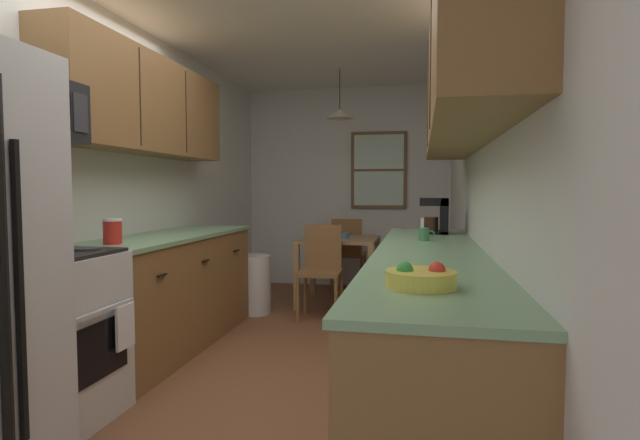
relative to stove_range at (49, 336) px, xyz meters
The scene contains 24 objects.
ground_plane 1.88m from the stove_range, 56.79° to the left, with size 12.00×12.00×0.00m, color brown.
wall_left 1.76m from the stove_range, 103.17° to the left, with size 0.10×9.00×2.55m, color silver.
wall_right 2.91m from the stove_range, 32.94° to the left, with size 0.10×9.00×2.55m, color silver.
wall_back 4.36m from the stove_range, 76.58° to the left, with size 4.40×0.10×2.55m, color silver.
ceiling_slab 2.79m from the stove_range, 56.79° to the left, with size 4.40×9.00×0.08m, color white.
stove_range is the anchor object (origin of this frame).
microwave_over_range 1.21m from the stove_range, behind, with size 0.39×0.58×0.33m.
counter_left 1.31m from the stove_range, 90.24° to the left, with size 0.64×2.01×0.90m.
upper_cabinets_left 1.90m from the stove_range, 96.62° to the left, with size 0.33×2.09×0.73m.
counter_right 2.10m from the stove_range, 18.14° to the left, with size 0.64×3.26×0.90m.
upper_cabinets_right 2.62m from the stove_range, 15.79° to the left, with size 0.33×2.94×0.75m.
dining_table 3.29m from the stove_range, 71.14° to the left, with size 0.83×0.85×0.72m.
dining_chair_near 2.66m from the stove_range, 68.27° to the left, with size 0.41×0.41×0.90m.
dining_chair_far 3.89m from the stove_range, 74.15° to the left, with size 0.40×0.40×0.90m.
pendant_light 3.65m from the stove_range, 71.14° to the left, with size 0.30×0.30×0.53m.
back_window 4.45m from the stove_range, 71.09° to the left, with size 0.70×0.05×0.97m.
trash_bin 2.51m from the stove_range, 83.25° to the left, with size 0.33×0.33×0.59m, color silver.
storage_canister 0.78m from the stove_range, 90.54° to the left, with size 0.12×0.12×0.16m.
dish_towel 0.39m from the stove_range, 22.82° to the left, with size 0.02×0.16×0.24m, color white.
coffee_maker 2.78m from the stove_range, 40.57° to the left, with size 0.22×0.18×0.28m.
mug_by_coffeemaker 2.35m from the stove_range, 31.55° to the left, with size 0.11×0.07×0.09m.
mug_spare 2.92m from the stove_range, 46.61° to the left, with size 0.13×0.09×0.11m.
fruit_bowl 2.05m from the stove_range, 13.73° to the right, with size 0.25×0.25×0.09m.
table_serving_bowl 3.25m from the stove_range, 70.14° to the left, with size 0.16×0.16×0.06m, color #4C7299.
Camera 1 is at (0.94, -2.80, 1.25)m, focal length 28.09 mm.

